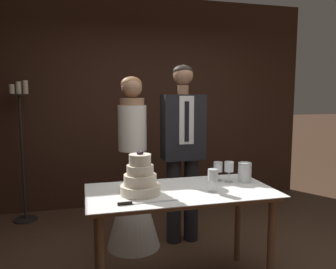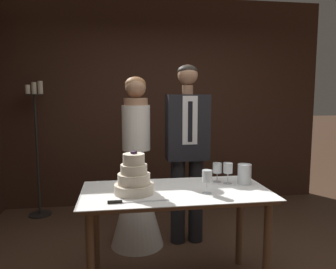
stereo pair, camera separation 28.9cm
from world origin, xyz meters
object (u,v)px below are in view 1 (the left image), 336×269
wine_glass_middle (213,176)px  wine_glass_far (218,168)px  tiered_cake (140,179)px  wine_glass_near (229,167)px  hurricane_candle (245,173)px  groom (183,145)px  candle_stand (22,150)px  cake_table (181,202)px  cake_knife (137,203)px  bride (133,186)px

wine_glass_middle → wine_glass_far: wine_glass_middle is taller
tiered_cake → wine_glass_far: bearing=16.7°
wine_glass_near → wine_glass_middle: size_ratio=0.99×
hurricane_candle → groom: bearing=115.8°
wine_glass_near → wine_glass_far: size_ratio=1.08×
tiered_cake → candle_stand: bearing=121.3°
tiered_cake → wine_glass_near: bearing=10.4°
cake_table → hurricane_candle: 0.63m
wine_glass_far → groom: size_ratio=0.09×
cake_table → tiered_cake: bearing=-174.9°
cake_knife → wine_glass_far: size_ratio=2.60×
tiered_cake → bride: 0.88m
hurricane_candle → candle_stand: size_ratio=0.10×
candle_stand → groom: bearing=-31.0°
cake_table → wine_glass_far: (0.39, 0.18, 0.21)m
candle_stand → wine_glass_near: bearing=-41.8°
wine_glass_near → hurricane_candle: bearing=-8.0°
cake_knife → wine_glass_near: bearing=21.3°
cake_table → wine_glass_middle: bearing=-29.0°
wine_glass_near → hurricane_candle: 0.15m
tiered_cake → groom: size_ratio=0.18×
cake_knife → wine_glass_middle: 0.63m
hurricane_candle → cake_table: bearing=-170.9°
candle_stand → wine_glass_middle: bearing=-49.4°
cake_table → hurricane_candle: (0.60, 0.10, 0.18)m
cake_knife → candle_stand: bearing=115.7°
tiered_cake → hurricane_candle: bearing=7.7°
wine_glass_middle → hurricane_candle: wine_glass_middle is taller
hurricane_candle → bride: (-0.86, 0.70, -0.25)m
cake_knife → wine_glass_far: (0.78, 0.43, 0.10)m
cake_knife → wine_glass_far: 0.89m
groom → tiered_cake: bearing=-125.3°
cake_table → cake_knife: size_ratio=3.40×
cake_table → bride: 0.84m
cake_knife → hurricane_candle: hurricane_candle is taller
cake_knife → candle_stand: (-1.06, 2.06, 0.07)m
tiered_cake → cake_knife: size_ratio=0.76×
groom → wine_glass_middle: bearing=-92.7°
hurricane_candle → groom: (-0.34, 0.70, 0.14)m
cake_table → tiered_cake: size_ratio=4.49×
tiered_cake → hurricane_candle: 0.93m
wine_glass_middle → bride: bearing=117.5°
cake_table → wine_glass_far: wine_glass_far is taller
wine_glass_near → groom: groom is taller
cake_knife → bride: bride is taller
wine_glass_middle → tiered_cake: bearing=170.5°
cake_knife → wine_glass_middle: bearing=9.9°
tiered_cake → wine_glass_middle: tiered_cake is taller
cake_knife → wine_glass_far: bearing=27.2°
tiered_cake → hurricane_candle: (0.92, 0.13, -0.04)m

